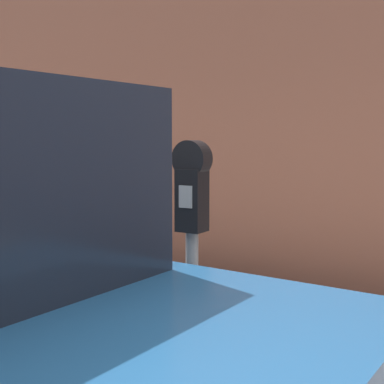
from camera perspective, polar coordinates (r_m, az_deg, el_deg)
The scene contains 2 objects.
sidewalk at distance 4.09m, azimuth 13.08°, elevation -17.07°, with size 24.00×2.80×0.15m.
parking_meter at distance 3.23m, azimuth -0.00°, elevation -3.02°, with size 0.22×0.15×1.49m.
Camera 1 is at (1.15, -1.39, 1.66)m, focal length 50.00 mm.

